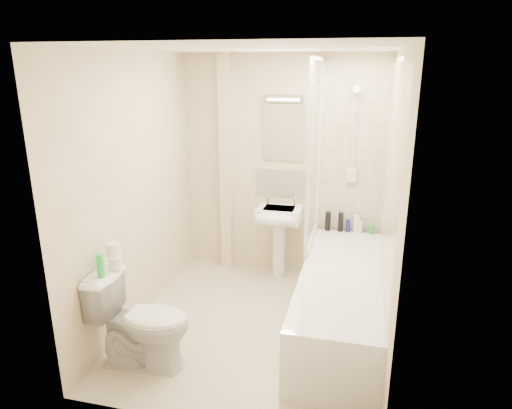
# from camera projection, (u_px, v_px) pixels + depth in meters

# --- Properties ---
(floor) EXTENTS (2.50, 2.50, 0.00)m
(floor) POSITION_uv_depth(u_px,v_px,m) (255.00, 325.00, 4.17)
(floor) COLOR beige
(floor) RESTS_ON ground
(wall_back) EXTENTS (2.20, 0.02, 2.40)m
(wall_back) POSITION_uv_depth(u_px,v_px,m) (282.00, 167.00, 4.97)
(wall_back) COLOR beige
(wall_back) RESTS_ON ground
(wall_left) EXTENTS (0.02, 2.50, 2.40)m
(wall_left) POSITION_uv_depth(u_px,v_px,m) (135.00, 191.00, 4.06)
(wall_left) COLOR beige
(wall_left) RESTS_ON ground
(wall_right) EXTENTS (0.02, 2.50, 2.40)m
(wall_right) POSITION_uv_depth(u_px,v_px,m) (391.00, 209.00, 3.57)
(wall_right) COLOR beige
(wall_right) RESTS_ON ground
(ceiling) EXTENTS (2.20, 2.50, 0.02)m
(ceiling) POSITION_uv_depth(u_px,v_px,m) (255.00, 48.00, 3.46)
(ceiling) COLOR white
(ceiling) RESTS_ON wall_back
(tile_back) EXTENTS (0.70, 0.01, 1.75)m
(tile_back) POSITION_uv_depth(u_px,v_px,m) (353.00, 150.00, 4.73)
(tile_back) COLOR beige
(tile_back) RESTS_ON wall_back
(tile_right) EXTENTS (0.01, 2.10, 1.75)m
(tile_right) POSITION_uv_depth(u_px,v_px,m) (391.00, 177.00, 3.63)
(tile_right) COLOR beige
(tile_right) RESTS_ON wall_right
(pipe_boxing) EXTENTS (0.12, 0.12, 2.40)m
(pipe_boxing) POSITION_uv_depth(u_px,v_px,m) (226.00, 166.00, 5.06)
(pipe_boxing) COLOR beige
(pipe_boxing) RESTS_ON ground
(splashback) EXTENTS (0.60, 0.02, 0.30)m
(splashback) POSITION_uv_depth(u_px,v_px,m) (283.00, 183.00, 5.01)
(splashback) COLOR beige
(splashback) RESTS_ON wall_back
(mirror) EXTENTS (0.46, 0.01, 0.60)m
(mirror) POSITION_uv_depth(u_px,v_px,m) (284.00, 133.00, 4.85)
(mirror) COLOR white
(mirror) RESTS_ON wall_back
(strip_light) EXTENTS (0.42, 0.07, 0.07)m
(strip_light) POSITION_uv_depth(u_px,v_px,m) (284.00, 97.00, 4.72)
(strip_light) COLOR silver
(strip_light) RESTS_ON wall_back
(bathtub) EXTENTS (0.70, 2.10, 0.55)m
(bathtub) POSITION_uv_depth(u_px,v_px,m) (340.00, 299.00, 4.04)
(bathtub) COLOR white
(bathtub) RESTS_ON ground
(shower_screen) EXTENTS (0.04, 0.92, 1.80)m
(shower_screen) POSITION_uv_depth(u_px,v_px,m) (315.00, 154.00, 4.39)
(shower_screen) COLOR white
(shower_screen) RESTS_ON bathtub
(shower_fixture) EXTENTS (0.10, 0.16, 0.99)m
(shower_fixture) POSITION_uv_depth(u_px,v_px,m) (354.00, 139.00, 4.65)
(shower_fixture) COLOR silver
(shower_fixture) RESTS_ON wall_back
(pedestal_sink) EXTENTS (0.47, 0.45, 0.91)m
(pedestal_sink) POSITION_uv_depth(u_px,v_px,m) (278.00, 223.00, 4.92)
(pedestal_sink) COLOR white
(pedestal_sink) RESTS_ON ground
(bottle_black_a) EXTENTS (0.06, 0.06, 0.21)m
(bottle_black_a) POSITION_uv_depth(u_px,v_px,m) (328.00, 221.00, 4.93)
(bottle_black_a) COLOR black
(bottle_black_a) RESTS_ON bathtub
(bottle_black_b) EXTENTS (0.05, 0.05, 0.21)m
(bottle_black_b) POSITION_uv_depth(u_px,v_px,m) (341.00, 222.00, 4.90)
(bottle_black_b) COLOR black
(bottle_black_b) RESTS_ON bathtub
(bottle_blue) EXTENTS (0.05, 0.05, 0.14)m
(bottle_blue) POSITION_uv_depth(u_px,v_px,m) (348.00, 226.00, 4.90)
(bottle_blue) COLOR navy
(bottle_blue) RESTS_ON bathtub
(bottle_cream) EXTENTS (0.07, 0.07, 0.19)m
(bottle_cream) POSITION_uv_depth(u_px,v_px,m) (357.00, 224.00, 4.87)
(bottle_cream) COLOR #F6EDBE
(bottle_cream) RESTS_ON bathtub
(bottle_white_b) EXTENTS (0.05, 0.05, 0.14)m
(bottle_white_b) POSITION_uv_depth(u_px,v_px,m) (360.00, 227.00, 4.87)
(bottle_white_b) COLOR silver
(bottle_white_b) RESTS_ON bathtub
(bottle_green) EXTENTS (0.07, 0.07, 0.10)m
(bottle_green) POSITION_uv_depth(u_px,v_px,m) (371.00, 229.00, 4.85)
(bottle_green) COLOR green
(bottle_green) RESTS_ON bathtub
(toilet) EXTENTS (0.49, 0.78, 0.76)m
(toilet) POSITION_uv_depth(u_px,v_px,m) (142.00, 320.00, 3.53)
(toilet) COLOR white
(toilet) RESTS_ON ground
(toilet_roll_lower) EXTENTS (0.10, 0.10, 0.10)m
(toilet_roll_lower) POSITION_uv_depth(u_px,v_px,m) (115.00, 263.00, 3.52)
(toilet_roll_lower) COLOR white
(toilet_roll_lower) RESTS_ON toilet
(toilet_roll_upper) EXTENTS (0.11, 0.11, 0.10)m
(toilet_roll_upper) POSITION_uv_depth(u_px,v_px,m) (113.00, 249.00, 3.53)
(toilet_roll_upper) COLOR white
(toilet_roll_upper) RESTS_ON toilet_roll_lower
(green_bottle) EXTENTS (0.06, 0.06, 0.18)m
(green_bottle) POSITION_uv_depth(u_px,v_px,m) (100.00, 266.00, 3.37)
(green_bottle) COLOR green
(green_bottle) RESTS_ON toilet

